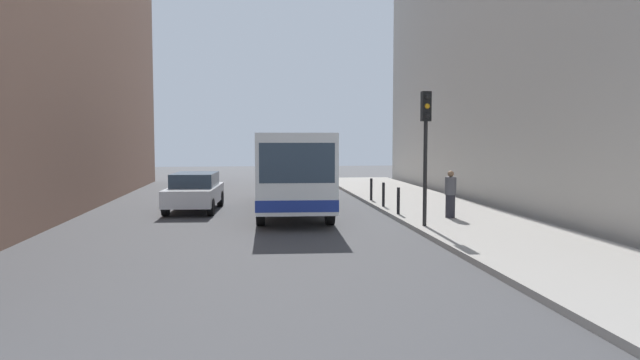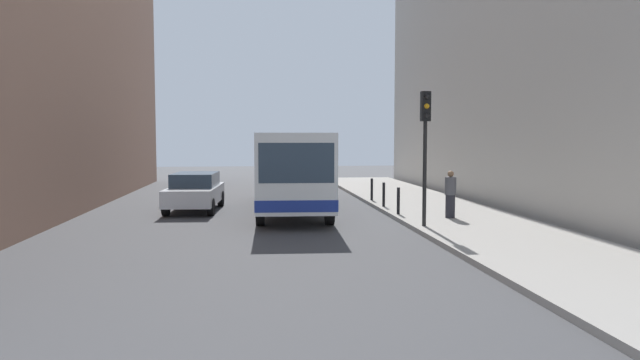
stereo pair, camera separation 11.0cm
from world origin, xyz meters
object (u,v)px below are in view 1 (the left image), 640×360
car_beside_bus (195,191)px  bollard_far (371,189)px  bollard_near (398,201)px  bus (292,167)px  bollard_mid (383,194)px  pedestrian_near_signal (450,194)px  traffic_light (426,133)px

car_beside_bus → bollard_far: size_ratio=4.74×
bollard_near → bollard_far: (0.00, 4.68, 0.00)m
bus → bollard_mid: bearing=174.7°
bus → bollard_far: bearing=-150.3°
car_beside_bus → bollard_mid: bearing=178.1°
bollard_near → pedestrian_near_signal: pedestrian_near_signal is taller
car_beside_bus → bollard_far: car_beside_bus is taller
car_beside_bus → bollard_near: 7.98m
bollard_near → pedestrian_near_signal: (1.51, -1.12, 0.32)m
traffic_light → bollard_near: 3.70m
bollard_near → bollard_far: same height
traffic_light → bollard_mid: 5.69m
bus → bollard_near: 4.69m
bus → traffic_light: 6.87m
car_beside_bus → bollard_mid: 7.41m
car_beside_bus → bollard_mid: car_beside_bus is taller
traffic_light → bollard_mid: bearing=91.1°
pedestrian_near_signal → car_beside_bus: bearing=-87.0°
bus → pedestrian_near_signal: (5.10, -3.94, -0.78)m
bollard_far → car_beside_bus: bearing=-167.6°
bollard_mid → pedestrian_near_signal: (1.51, -3.45, 0.32)m
bus → bollard_near: size_ratio=11.70×
bollard_mid → bollard_far: 2.34m
traffic_light → bollard_near: bearing=92.0°
traffic_light → bollard_mid: (-0.10, 5.17, -2.38)m
bollard_mid → bollard_far: size_ratio=1.00×
traffic_light → bollard_far: (-0.10, 7.51, -2.38)m
bollard_mid → bollard_far: bearing=90.0°
bollard_mid → pedestrian_near_signal: pedestrian_near_signal is taller
car_beside_bus → pedestrian_near_signal: 9.82m
bus → bollard_mid: size_ratio=11.70×
car_beside_bus → bollard_mid: (7.37, -0.72, -0.16)m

